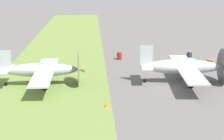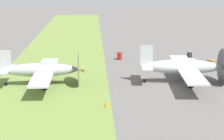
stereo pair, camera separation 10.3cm
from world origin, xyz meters
name	(u,v)px [view 2 (the right image)]	position (x,y,z in m)	size (l,w,h in m)	color
ground_plane	(175,85)	(0.00, 0.00, 0.00)	(160.00, 160.00, 0.00)	#605E5B
grass_verge	(50,87)	(0.00, -11.85, 0.00)	(120.00, 11.00, 0.01)	olive
airplane_lead	(184,67)	(-0.63, 0.94, 1.61)	(10.78, 8.53, 3.84)	#B2B7BC
airplane_wingman	(42,70)	(-0.68, -12.58, 1.49)	(9.93, 7.91, 3.57)	#B2B7BC
ground_crew_chief	(189,58)	(-7.29, 3.33, 0.91)	(0.38, 0.63, 1.73)	#2D3342
fuel_drum	(120,56)	(-10.50, -4.50, 0.45)	(0.60, 0.60, 0.90)	maroon
supply_crate	(212,62)	(-7.22, 5.99, 0.32)	(0.90, 0.90, 0.64)	olive
runway_marker_cone	(106,104)	(5.33, -6.78, 0.22)	(0.36, 0.36, 0.44)	orange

